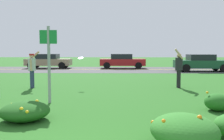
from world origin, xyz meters
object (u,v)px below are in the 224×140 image
at_px(frisbee_pale_blue, 81,58).
at_px(car_red_center_right, 122,61).
at_px(person_catcher_dark_shirt, 179,67).
at_px(car_dark_green_rightmost, 201,63).
at_px(sign_post_by_roadside, 49,57).
at_px(person_thrower_red_cap_gray_shirt, 32,67).
at_px(car_tan_center_left, 48,61).

bearing_deg(frisbee_pale_blue, car_red_center_right, 80.60).
distance_m(person_catcher_dark_shirt, car_dark_green_rightmost, 10.55).
bearing_deg(frisbee_pale_blue, sign_post_by_roadside, -97.35).
bearing_deg(person_thrower_red_cap_gray_shirt, sign_post_by_roadside, -61.84).
relative_size(sign_post_by_roadside, person_thrower_red_cap_gray_shirt, 1.45).
xyz_separation_m(person_catcher_dark_shirt, car_dark_green_rightmost, (4.28, 9.64, -0.23)).
xyz_separation_m(person_thrower_red_cap_gray_shirt, car_dark_green_rightmost, (11.12, 9.90, -0.24)).
bearing_deg(car_red_center_right, person_thrower_red_cap_gray_shirt, -108.08).
relative_size(sign_post_by_roadside, car_red_center_right, 0.56).
bearing_deg(sign_post_by_roadside, car_red_center_right, 81.04).
relative_size(person_thrower_red_cap_gray_shirt, car_tan_center_left, 0.38).
distance_m(sign_post_by_roadside, car_tan_center_left, 17.42).
height_order(sign_post_by_roadside, car_tan_center_left, sign_post_by_roadside).
distance_m(person_thrower_red_cap_gray_shirt, car_tan_center_left, 13.79).
bearing_deg(sign_post_by_roadside, person_catcher_dark_shirt, 34.80).
bearing_deg(frisbee_pale_blue, person_catcher_dark_shirt, -1.22).
xyz_separation_m(person_catcher_dark_shirt, car_tan_center_left, (-9.99, 13.16, -0.23)).
xyz_separation_m(person_catcher_dark_shirt, frisbee_pale_blue, (-4.61, 0.10, 0.40)).
distance_m(car_tan_center_left, car_red_center_right, 7.54).
distance_m(car_tan_center_left, car_dark_green_rightmost, 14.70).
bearing_deg(car_tan_center_left, car_dark_green_rightmost, -13.86).
bearing_deg(person_thrower_red_cap_gray_shirt, person_catcher_dark_shirt, 2.20).
xyz_separation_m(person_thrower_red_cap_gray_shirt, car_red_center_right, (4.38, 13.43, -0.24)).
bearing_deg(person_catcher_dark_shirt, car_dark_green_rightmost, 66.05).
bearing_deg(car_red_center_right, car_tan_center_left, 180.00).
xyz_separation_m(sign_post_by_roadside, car_dark_green_rightmost, (9.37, 13.17, -0.79)).
bearing_deg(car_red_center_right, car_dark_green_rightmost, -27.60).
bearing_deg(car_tan_center_left, car_red_center_right, 0.00).
relative_size(sign_post_by_roadside, frisbee_pale_blue, 9.96).
bearing_deg(person_thrower_red_cap_gray_shirt, car_red_center_right, 71.92).
relative_size(car_tan_center_left, car_dark_green_rightmost, 1.00).
height_order(sign_post_by_roadside, car_red_center_right, sign_post_by_roadside).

